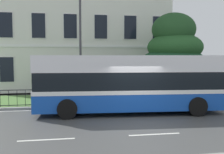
% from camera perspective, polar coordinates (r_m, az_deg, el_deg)
% --- Properties ---
extents(ground_plane, '(60.00, 56.00, 0.18)m').
position_cam_1_polar(ground_plane, '(12.90, 5.23, -8.94)').
color(ground_plane, '#424342').
extents(georgian_townhouse, '(15.02, 8.30, 12.54)m').
position_cam_1_polar(georgian_townhouse, '(25.83, -6.36, 11.95)').
color(georgian_townhouse, silver).
rests_on(georgian_townhouse, ground_plane).
extents(iron_verge_railing, '(12.37, 0.04, 0.97)m').
position_cam_1_polar(iron_verge_railing, '(15.84, -4.18, -4.13)').
color(iron_verge_railing, black).
rests_on(iron_verge_railing, ground_plane).
extents(evergreen_tree, '(4.98, 5.10, 6.02)m').
position_cam_1_polar(evergreen_tree, '(19.54, 13.22, 3.22)').
color(evergreen_tree, '#423328').
rests_on(evergreen_tree, ground_plane).
extents(single_decker_bus, '(9.94, 3.21, 3.03)m').
position_cam_1_polar(single_decker_bus, '(13.97, 3.94, -1.20)').
color(single_decker_bus, '#154AB2').
rests_on(single_decker_bus, ground_plane).
extents(street_lamp_post, '(0.36, 0.24, 7.30)m').
position_cam_1_polar(street_lamp_post, '(16.35, -6.89, 8.93)').
color(street_lamp_post, '#333338').
rests_on(street_lamp_post, ground_plane).
extents(litter_bin, '(0.50, 0.50, 1.19)m').
position_cam_1_polar(litter_bin, '(17.04, 2.44, -3.20)').
color(litter_bin, '#4C4742').
rests_on(litter_bin, ground_plane).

